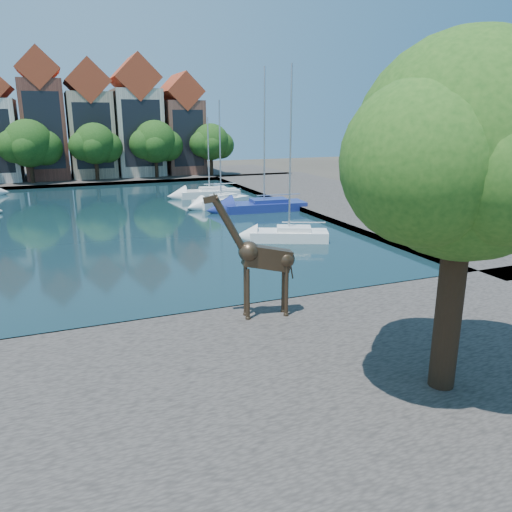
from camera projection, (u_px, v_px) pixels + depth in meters
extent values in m
plane|color=#38332B|center=(154.00, 328.00, 21.42)|extent=(160.00, 160.00, 0.00)
cube|color=black|center=(101.00, 222.00, 42.86)|extent=(38.00, 50.00, 0.08)
cube|color=#49433F|center=(197.00, 408.00, 15.10)|extent=(50.00, 14.00, 0.50)
cube|color=#49433F|center=(80.00, 178.00, 71.41)|extent=(60.00, 16.00, 0.50)
cube|color=#49433F|center=(351.00, 202.00, 51.76)|extent=(14.00, 52.00, 0.50)
cylinder|color=#332114|center=(449.00, 304.00, 15.19)|extent=(0.80, 0.80, 5.50)
sphere|color=#1F4B15|center=(467.00, 148.00, 13.93)|extent=(6.40, 6.40, 6.40)
sphere|color=#1F4B15|center=(506.00, 167.00, 15.06)|extent=(4.80, 4.80, 4.80)
sphere|color=#1F4B15|center=(425.00, 163.00, 13.03)|extent=(4.48, 4.48, 4.48)
cube|color=brown|center=(45.00, 130.00, 68.16)|extent=(5.39, 9.00, 13.00)
cube|color=#9E411F|center=(38.00, 70.00, 66.08)|extent=(5.44, 9.18, 5.44)
cube|color=black|center=(44.00, 131.00, 64.15)|extent=(4.40, 0.05, 9.75)
cube|color=tan|center=(91.00, 135.00, 70.51)|extent=(5.88, 9.00, 11.50)
cube|color=#9E411F|center=(86.00, 82.00, 68.60)|extent=(5.94, 9.18, 5.94)
cube|color=black|center=(93.00, 136.00, 66.50)|extent=(4.80, 0.05, 8.62)
cube|color=beige|center=(137.00, 133.00, 72.77)|extent=(6.37, 9.00, 12.00)
cube|color=#9E411F|center=(134.00, 79.00, 70.77)|extent=(6.43, 9.18, 6.43)
cube|color=black|center=(142.00, 134.00, 68.76)|extent=(5.20, 0.05, 9.00)
cube|color=brown|center=(181.00, 137.00, 75.30)|extent=(5.39, 9.00, 10.50)
cube|color=#9E411F|center=(179.00, 92.00, 73.56)|extent=(5.44, 9.18, 5.44)
cube|color=black|center=(189.00, 138.00, 71.30)|extent=(4.40, 0.05, 7.88)
cylinder|color=#332114|center=(32.00, 170.00, 63.85)|extent=(0.50, 0.50, 3.20)
sphere|color=#183C11|center=(29.00, 143.00, 62.93)|extent=(6.00, 6.00, 6.00)
sphere|color=#183C11|center=(44.00, 148.00, 64.00)|extent=(4.50, 4.50, 4.50)
sphere|color=#183C11|center=(14.00, 146.00, 62.06)|extent=(4.20, 4.20, 4.20)
cylinder|color=#332114|center=(97.00, 168.00, 66.71)|extent=(0.50, 0.50, 3.20)
sphere|color=#183C11|center=(95.00, 144.00, 65.84)|extent=(5.40, 5.40, 5.40)
sphere|color=#183C11|center=(107.00, 147.00, 66.84)|extent=(4.05, 4.05, 4.05)
sphere|color=#183C11|center=(83.00, 146.00, 65.03)|extent=(3.78, 3.78, 3.78)
cylinder|color=#332114|center=(156.00, 166.00, 69.58)|extent=(0.50, 0.50, 3.20)
sphere|color=#183C11|center=(155.00, 142.00, 68.68)|extent=(5.80, 5.80, 5.80)
sphere|color=#183C11|center=(167.00, 145.00, 69.72)|extent=(4.35, 4.35, 4.35)
sphere|color=#183C11|center=(144.00, 144.00, 67.83)|extent=(4.06, 4.06, 4.06)
cylinder|color=#332114|center=(211.00, 164.00, 72.44)|extent=(0.50, 0.50, 3.20)
sphere|color=#183C11|center=(211.00, 142.00, 71.59)|extent=(5.20, 5.20, 5.20)
sphere|color=#183C11|center=(221.00, 145.00, 72.56)|extent=(3.90, 3.90, 3.90)
sphere|color=#183C11|center=(202.00, 144.00, 70.79)|extent=(3.64, 3.64, 3.64)
cylinder|color=#3A2B1D|center=(248.00, 294.00, 20.79)|extent=(0.17, 0.17, 2.21)
cylinder|color=#3A2B1D|center=(246.00, 291.00, 21.23)|extent=(0.17, 0.17, 2.21)
cylinder|color=#3A2B1D|center=(286.00, 291.00, 21.16)|extent=(0.17, 0.17, 2.21)
cylinder|color=#3A2B1D|center=(283.00, 288.00, 21.60)|extent=(0.17, 0.17, 2.21)
cube|color=#3A2B1D|center=(267.00, 258.00, 20.81)|extent=(2.20, 0.89, 1.29)
cylinder|color=#3A2B1D|center=(230.00, 226.00, 20.08)|extent=(1.44, 0.52, 2.28)
cube|color=#3A2B1D|center=(211.00, 199.00, 19.61)|extent=(0.63, 0.28, 0.35)
cube|color=white|center=(289.00, 234.00, 36.02)|extent=(5.87, 4.03, 0.95)
cube|color=white|center=(289.00, 230.00, 35.94)|extent=(2.77, 2.23, 0.53)
cylinder|color=#B2B2B7|center=(290.00, 150.00, 34.42)|extent=(0.13, 0.13, 11.36)
cube|color=navy|center=(264.00, 205.00, 47.64)|extent=(8.05, 3.40, 1.01)
cube|color=navy|center=(264.00, 202.00, 47.55)|extent=(3.58, 2.21, 0.56)
cylinder|color=#B2B2B7|center=(264.00, 137.00, 45.92)|extent=(0.13, 0.13, 12.23)
cube|color=white|center=(221.00, 201.00, 50.22)|extent=(6.18, 4.15, 1.02)
cube|color=white|center=(221.00, 197.00, 50.13)|extent=(2.91, 2.31, 0.57)
cylinder|color=#B2B2B7|center=(220.00, 150.00, 48.88)|extent=(0.14, 0.14, 9.43)
cube|color=white|center=(209.00, 193.00, 55.69)|extent=(6.70, 2.65, 0.99)
cube|color=white|center=(209.00, 190.00, 55.60)|extent=(2.96, 1.76, 0.55)
cylinder|color=#B2B2B7|center=(208.00, 154.00, 54.56)|extent=(0.13, 0.13, 7.86)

